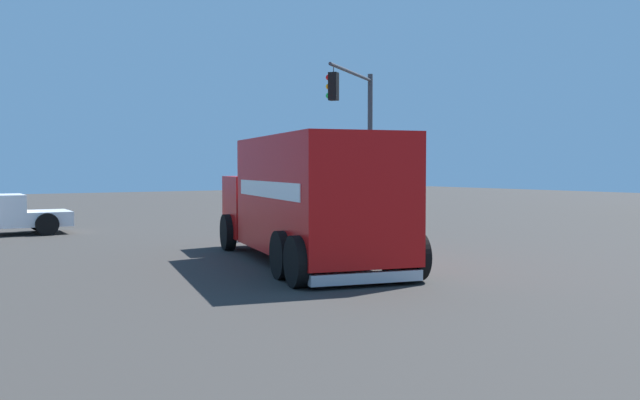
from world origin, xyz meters
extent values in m
plane|color=#33302D|center=(0.00, 0.00, 0.00)|extent=(100.00, 100.00, 0.00)
cube|color=red|center=(1.63, -0.68, 1.68)|extent=(6.30, 3.74, 2.65)
cube|color=red|center=(-2.30, 0.29, 1.20)|extent=(2.42, 2.79, 1.70)
cube|color=black|center=(-3.13, 0.50, 1.54)|extent=(0.56, 1.98, 0.88)
cube|color=#B2B2B7|center=(4.39, -1.36, 0.19)|extent=(0.75, 2.28, 0.21)
cube|color=white|center=(1.34, -1.85, 1.81)|extent=(4.81, 1.20, 0.36)
cube|color=white|center=(1.92, 0.50, 1.81)|extent=(4.81, 1.20, 0.36)
cylinder|color=black|center=(-2.55, -0.92, 0.50)|extent=(1.04, 0.51, 1.00)
cylinder|color=black|center=(-1.96, 1.48, 0.50)|extent=(1.04, 0.51, 1.00)
cylinder|color=black|center=(2.64, -2.21, 0.50)|extent=(1.04, 0.51, 1.00)
cylinder|color=black|center=(3.23, 0.20, 0.50)|extent=(1.04, 0.51, 1.00)
cylinder|color=black|center=(3.66, -2.46, 0.50)|extent=(1.04, 0.51, 1.00)
cylinder|color=black|center=(4.25, -0.05, 0.50)|extent=(1.04, 0.51, 1.00)
cylinder|color=#38383D|center=(-7.31, 7.66, 3.02)|extent=(0.20, 0.20, 6.04)
cylinder|color=#38383D|center=(-5.92, 5.74, 5.79)|extent=(2.88, 3.90, 0.12)
cylinder|color=#38383D|center=(-4.73, 4.11, 5.67)|extent=(0.03, 0.03, 0.25)
cube|color=black|center=(-4.73, 4.11, 5.07)|extent=(0.42, 0.42, 0.95)
sphere|color=red|center=(-4.87, 4.01, 5.38)|extent=(0.20, 0.20, 0.20)
sphere|color=#EFA314|center=(-4.87, 4.01, 5.07)|extent=(0.20, 0.20, 0.20)
sphere|color=#19CC4C|center=(-4.87, 4.01, 4.76)|extent=(0.20, 0.20, 0.20)
cube|color=white|center=(-10.70, -4.03, 0.53)|extent=(2.04, 1.62, 0.50)
cylinder|color=black|center=(-11.71, -4.10, 0.38)|extent=(0.29, 0.77, 0.76)
cylinder|color=black|center=(-9.70, -4.23, 0.38)|extent=(0.29, 0.77, 0.76)
camera|label=1|loc=(14.84, -9.28, 2.28)|focal=38.80mm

